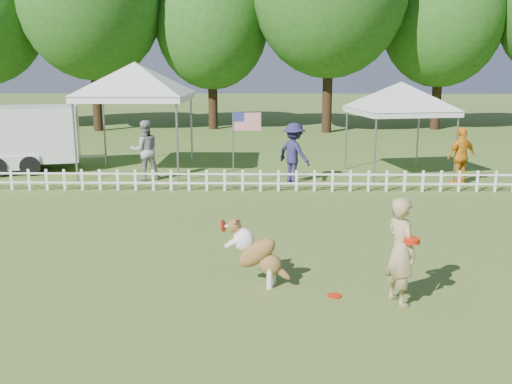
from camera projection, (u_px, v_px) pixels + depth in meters
ground at (271, 287)px, 9.09m from camera, size 120.00×120.00×0.00m
picket_fence at (269, 181)px, 15.85m from camera, size 22.00×0.08×0.60m
handler at (400, 251)px, 8.31m from camera, size 0.58×0.69×1.62m
dog at (258, 253)px, 9.07m from camera, size 1.09×0.63×1.07m
frisbee_on_turf at (334, 296)px, 8.72m from camera, size 0.22×0.22×0.02m
canopy_tent_left at (137, 119)px, 18.38m from camera, size 3.37×3.37×3.45m
canopy_tent_right at (399, 130)px, 17.90m from camera, size 3.27×3.27×2.87m
cargo_trailer at (16, 138)px, 18.69m from camera, size 5.31×3.41×2.16m
flag_pole at (233, 150)px, 16.17m from camera, size 0.84×0.14×2.19m
spectator_a at (145, 150)px, 17.29m from camera, size 1.08×0.97×1.82m
spectator_b at (294, 153)px, 16.88m from camera, size 1.27×1.29×1.78m
spectator_c at (461, 156)px, 16.61m from camera, size 1.07×0.78×1.68m
tree_left at (92, 13)px, 28.90m from camera, size 7.40×7.40×12.00m
tree_center_left at (212, 36)px, 30.01m from camera, size 6.00×6.00×9.80m
tree_center_right at (330, 5)px, 28.12m from camera, size 7.60×7.60×12.60m
tree_right at (441, 30)px, 29.72m from camera, size 6.20×6.20×10.40m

